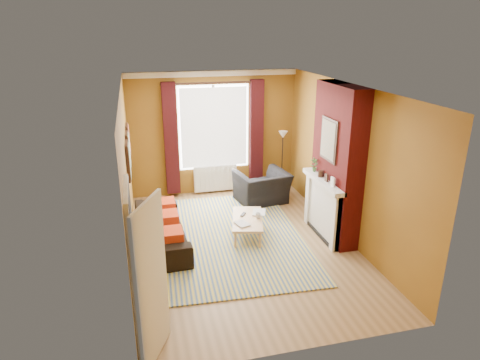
# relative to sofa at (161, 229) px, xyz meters

# --- Properties ---
(ground) EXTENTS (5.50, 5.50, 0.00)m
(ground) POSITION_rel_sofa_xyz_m (1.42, -0.36, -0.30)
(ground) COLOR brown
(ground) RESTS_ON ground
(room_walls) EXTENTS (3.82, 5.54, 2.83)m
(room_walls) POSITION_rel_sofa_xyz_m (2.05, -0.08, 1.08)
(room_walls) COLOR brown
(room_walls) RESTS_ON ground
(striped_rug) EXTENTS (2.99, 4.02, 0.02)m
(striped_rug) POSITION_rel_sofa_xyz_m (1.15, -0.01, -0.29)
(striped_rug) COLOR #33528D
(striped_rug) RESTS_ON ground
(sofa) EXTENTS (0.88, 2.10, 0.60)m
(sofa) POSITION_rel_sofa_xyz_m (0.00, 0.00, 0.00)
(sofa) COLOR black
(sofa) RESTS_ON ground
(armchair) EXTENTS (1.22, 1.11, 0.70)m
(armchair) POSITION_rel_sofa_xyz_m (2.31, 1.46, 0.05)
(armchair) COLOR black
(armchair) RESTS_ON ground
(coffee_table) EXTENTS (0.79, 1.19, 0.36)m
(coffee_table) POSITION_rel_sofa_xyz_m (1.58, -0.05, 0.02)
(coffee_table) COLOR tan
(coffee_table) RESTS_ON ground
(wicker_stool) EXTENTS (0.36, 0.36, 0.44)m
(wicker_stool) POSITION_rel_sofa_xyz_m (1.93, 1.72, -0.08)
(wicker_stool) COLOR olive
(wicker_stool) RESTS_ON ground
(floor_lamp) EXTENTS (0.23, 0.23, 1.44)m
(floor_lamp) POSITION_rel_sofa_xyz_m (2.97, 2.04, 0.84)
(floor_lamp) COLOR black
(floor_lamp) RESTS_ON ground
(book_a) EXTENTS (0.28, 0.33, 0.03)m
(book_a) POSITION_rel_sofa_xyz_m (1.32, -0.31, 0.07)
(book_a) COLOR #999999
(book_a) RESTS_ON coffee_table
(book_b) EXTENTS (0.33, 0.39, 0.02)m
(book_b) POSITION_rel_sofa_xyz_m (1.74, 0.16, 0.07)
(book_b) COLOR #999999
(book_b) RESTS_ON coffee_table
(mug) EXTENTS (0.13, 0.13, 0.10)m
(mug) POSITION_rel_sofa_xyz_m (1.77, -0.09, 0.11)
(mug) COLOR #999999
(mug) RESTS_ON coffee_table
(tv_remote) EXTENTS (0.14, 0.17, 0.02)m
(tv_remote) POSITION_rel_sofa_xyz_m (1.54, 0.11, 0.07)
(tv_remote) COLOR #242426
(tv_remote) RESTS_ON coffee_table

